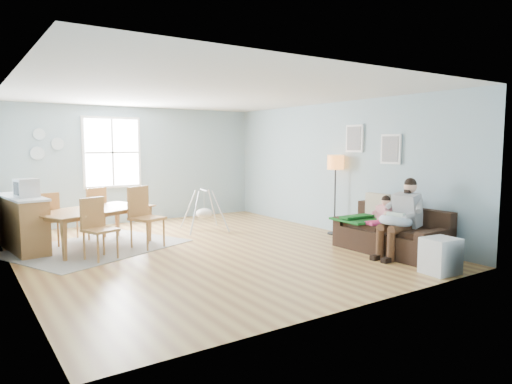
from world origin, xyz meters
TOP-DOWN VIEW (x-y plane):
  - room at (0.00, 0.00)m, footprint 8.40×9.40m
  - window at (-0.60, 3.46)m, footprint 1.32×0.08m
  - pictures at (2.97, -1.05)m, footprint 0.05×1.34m
  - wall_plates at (-2.00, 3.47)m, footprint 0.67×0.02m
  - sofa at (2.51, -1.97)m, footprint 0.83×1.92m
  - green_throw at (2.43, -1.33)m, footprint 0.91×0.79m
  - beige_pillow at (2.70, -1.46)m, footprint 0.14×0.48m
  - father at (2.39, -2.24)m, footprint 0.93×0.44m
  - nursing_pillow at (2.24, -2.24)m, footprint 0.55×0.54m
  - infant at (2.24, -2.21)m, footprint 0.18×0.37m
  - toddler at (2.43, -1.79)m, footprint 0.50×0.28m
  - floor_lamp at (2.80, -0.25)m, footprint 0.33×0.33m
  - storage_cube at (2.05, -3.20)m, footprint 0.50×0.45m
  - rug at (-1.60, 1.21)m, footprint 3.41×3.06m
  - dining_table at (-1.60, 1.21)m, footprint 2.25×1.78m
  - chair_sw at (-1.78, 0.37)m, footprint 0.57×0.57m
  - chair_se at (-0.87, 0.78)m, footprint 0.65×0.65m
  - chair_nw at (-2.35, 1.64)m, footprint 0.55×0.55m
  - chair_ne at (-1.41, 2.04)m, footprint 0.59×0.59m
  - counter at (-2.70, 1.73)m, footprint 0.71×1.75m
  - monitor at (-2.65, 1.40)m, footprint 0.39×0.38m
  - baby_swing at (0.75, 1.55)m, footprint 1.01×1.02m

SIDE VIEW (x-z plane):
  - rug at x=-1.60m, z-range 0.00..0.01m
  - storage_cube at x=2.05m, z-range 0.00..0.51m
  - sofa at x=2.51m, z-range -0.11..0.66m
  - dining_table at x=-1.60m, z-range 0.00..0.70m
  - baby_swing at x=0.75m, z-range -0.04..0.83m
  - counter at x=-2.70m, z-range 0.01..0.96m
  - green_throw at x=2.43m, z-range 0.48..0.52m
  - chair_sw at x=-1.78m, z-range 0.07..1.06m
  - chair_nw at x=-2.35m, z-range 0.07..1.07m
  - chair_ne at x=-1.41m, z-range 0.08..1.08m
  - nursing_pillow at x=2.24m, z-range 0.50..0.72m
  - chair_se at x=-0.87m, z-range 0.09..1.18m
  - toddler at x=2.43m, z-range 0.27..1.03m
  - father at x=2.39m, z-range 0.04..1.33m
  - infant at x=2.24m, z-range 0.62..0.75m
  - beige_pillow at x=2.70m, z-range 0.48..0.95m
  - monitor at x=-2.65m, z-range 0.95..1.27m
  - floor_lamp at x=2.80m, z-range 0.53..2.15m
  - window at x=-0.60m, z-range 0.84..2.46m
  - wall_plates at x=-2.00m, z-range 1.50..2.16m
  - pictures at x=2.97m, z-range 1.48..2.22m
  - room at x=0.00m, z-range 0.47..4.37m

